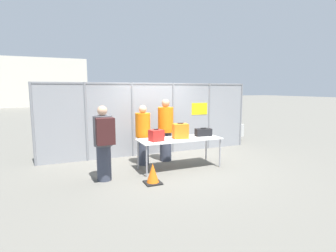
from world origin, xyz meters
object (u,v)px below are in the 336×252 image
object	(u,v)px
suitcase_orange	(180,131)
traffic_cone	(153,174)
suitcase_red	(156,135)
suitcase_black	(203,132)
security_worker_near	(166,129)
utility_trailer	(200,131)
traveler_hooded	(104,140)
security_worker_far	(143,134)
inspection_table	(180,140)

from	to	relation	value
suitcase_orange	traffic_cone	size ratio (longest dim) A/B	0.94
suitcase_red	suitcase_black	xyz separation A→B (m)	(1.44, 0.15, -0.04)
security_worker_near	utility_trailer	size ratio (longest dim) A/B	0.43
suitcase_red	traveler_hooded	bearing A→B (deg)	-173.42
suitcase_black	security_worker_far	bearing A→B (deg)	157.92
inspection_table	suitcase_black	xyz separation A→B (m)	(0.76, 0.08, 0.15)
traveler_hooded	traffic_cone	world-z (taller)	traveler_hooded
suitcase_orange	traffic_cone	distance (m)	1.55
suitcase_black	traffic_cone	xyz separation A→B (m)	(-1.80, -0.88, -0.69)
security_worker_far	inspection_table	bearing A→B (deg)	135.76
traveler_hooded	traffic_cone	size ratio (longest dim) A/B	3.76
traveler_hooded	security_worker_far	distance (m)	1.53
suitcase_orange	suitcase_black	world-z (taller)	suitcase_orange
traveler_hooded	utility_trailer	xyz separation A→B (m)	(4.32, 3.18, -0.54)
suitcase_black	traveler_hooded	size ratio (longest dim) A/B	0.27
suitcase_black	traffic_cone	distance (m)	2.12
security_worker_near	traveler_hooded	bearing A→B (deg)	44.60
suitcase_orange	security_worker_far	bearing A→B (deg)	139.10
traffic_cone	security_worker_near	bearing A→B (deg)	58.78
utility_trailer	security_worker_far	bearing A→B (deg)	-144.09
inspection_table	suitcase_red	xyz separation A→B (m)	(-0.68, -0.07, 0.19)
suitcase_black	utility_trailer	distance (m)	3.32
inspection_table	utility_trailer	xyz separation A→B (m)	(2.34, 2.96, -0.34)
suitcase_orange	security_worker_near	distance (m)	0.82
suitcase_red	suitcase_orange	size ratio (longest dim) A/B	0.85
inspection_table	utility_trailer	distance (m)	3.78
suitcase_red	suitcase_orange	bearing A→B (deg)	6.68
security_worker_near	security_worker_far	world-z (taller)	security_worker_near
suitcase_red	suitcase_orange	world-z (taller)	suitcase_orange
suitcase_orange	utility_trailer	world-z (taller)	suitcase_orange
suitcase_red	security_worker_far	size ratio (longest dim) A/B	0.22
security_worker_near	inspection_table	bearing A→B (deg)	109.91
traffic_cone	suitcase_red	bearing A→B (deg)	63.57
suitcase_black	inspection_table	bearing A→B (deg)	-173.96
traveler_hooded	security_worker_near	bearing A→B (deg)	9.91
suitcase_black	security_worker_near	xyz separation A→B (m)	(-0.82, 0.74, 0.03)
security_worker_far	suitcase_black	bearing A→B (deg)	155.89
suitcase_orange	security_worker_far	size ratio (longest dim) A/B	0.26
suitcase_black	utility_trailer	world-z (taller)	suitcase_black
traveler_hooded	security_worker_far	xyz separation A→B (m)	(1.21, 0.93, -0.09)
security_worker_far	utility_trailer	world-z (taller)	security_worker_far
inspection_table	security_worker_near	xyz separation A→B (m)	(-0.05, 0.82, 0.18)
suitcase_black	traveler_hooded	distance (m)	2.77
suitcase_red	traveler_hooded	size ratio (longest dim) A/B	0.21
inspection_table	suitcase_red	size ratio (longest dim) A/B	5.99
suitcase_black	traveler_hooded	xyz separation A→B (m)	(-2.75, -0.31, 0.04)
security_worker_far	traffic_cone	xyz separation A→B (m)	(-0.26, -1.51, -0.64)
security_worker_far	traffic_cone	size ratio (longest dim) A/B	3.60
inspection_table	traveler_hooded	world-z (taller)	traveler_hooded
suitcase_red	utility_trailer	world-z (taller)	suitcase_red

